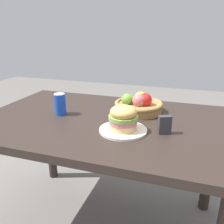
{
  "coord_description": "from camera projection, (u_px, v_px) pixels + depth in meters",
  "views": [
    {
      "loc": [
        0.43,
        -1.16,
        1.23
      ],
      "look_at": [
        0.06,
        -0.04,
        0.81
      ],
      "focal_mm": 38.12,
      "sensor_mm": 36.0,
      "label": 1
    }
  ],
  "objects": [
    {
      "name": "dining_table",
      "position": [
        105.0,
        135.0,
        1.36
      ],
      "size": [
        1.4,
        0.9,
        0.75
      ],
      "color": "#2D231E",
      "rests_on": "ground_plane"
    },
    {
      "name": "ground_plane",
      "position": [
        106.0,
        224.0,
        1.58
      ],
      "size": [
        8.0,
        8.0,
        0.0
      ],
      "primitive_type": "plane",
      "color": "slate"
    },
    {
      "name": "fruit_basket",
      "position": [
        139.0,
        105.0,
        1.43
      ],
      "size": [
        0.29,
        0.29,
        0.12
      ],
      "color": "#9E7542",
      "rests_on": "dining_table"
    },
    {
      "name": "plate",
      "position": [
        123.0,
        130.0,
        1.17
      ],
      "size": [
        0.24,
        0.24,
        0.01
      ],
      "primitive_type": "cylinder",
      "color": "silver",
      "rests_on": "dining_table"
    },
    {
      "name": "napkin_holder",
      "position": [
        165.0,
        125.0,
        1.13
      ],
      "size": [
        0.07,
        0.05,
        0.09
      ],
      "primitive_type": "cube",
      "rotation": [
        0.0,
        0.0,
        0.42
      ],
      "color": "#333338",
      "rests_on": "dining_table"
    },
    {
      "name": "sandwich",
      "position": [
        123.0,
        118.0,
        1.15
      ],
      "size": [
        0.14,
        0.14,
        0.12
      ],
      "color": "#E5BC75",
      "rests_on": "plate"
    },
    {
      "name": "soda_can",
      "position": [
        60.0,
        104.0,
        1.38
      ],
      "size": [
        0.07,
        0.07,
        0.13
      ],
      "color": "blue",
      "rests_on": "dining_table"
    }
  ]
}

